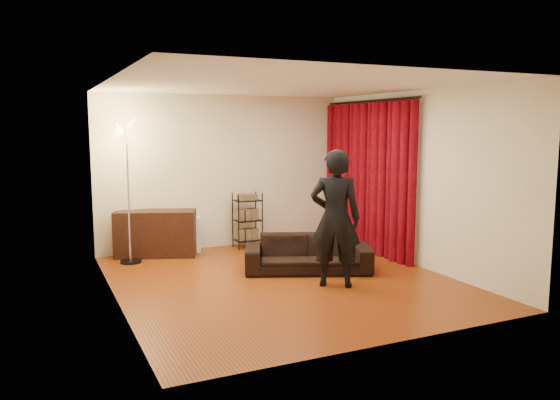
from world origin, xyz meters
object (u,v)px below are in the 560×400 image
storage_boxes (190,234)px  media_cabinet (156,233)px  wire_shelf (247,220)px  floor_lamp (128,193)px  sofa (308,253)px  person (335,218)px

storage_boxes → media_cabinet: bearing=-172.0°
wire_shelf → media_cabinet: bearing=178.4°
media_cabinet → wire_shelf: bearing=19.8°
storage_boxes → floor_lamp: size_ratio=0.27×
sofa → storage_boxes: storage_boxes is taller
media_cabinet → wire_shelf: (1.63, -0.03, 0.11)m
sofa → media_cabinet: bearing=156.9°
sofa → wire_shelf: 1.93m
media_cabinet → wire_shelf: 1.63m
storage_boxes → wire_shelf: bearing=-6.4°
sofa → floor_lamp: bearing=168.0°
media_cabinet → storage_boxes: (0.61, 0.08, -0.08)m
media_cabinet → floor_lamp: (-0.47, -0.30, 0.73)m
storage_boxes → floor_lamp: bearing=-160.3°
wire_shelf → floor_lamp: floor_lamp is taller
media_cabinet → floor_lamp: floor_lamp is taller
media_cabinet → storage_boxes: media_cabinet is taller
wire_shelf → floor_lamp: bearing=-173.2°
floor_lamp → media_cabinet: bearing=32.5°
sofa → person: size_ratio=1.00×
media_cabinet → storage_boxes: bearing=28.8°
storage_boxes → wire_shelf: (1.02, -0.11, 0.19)m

